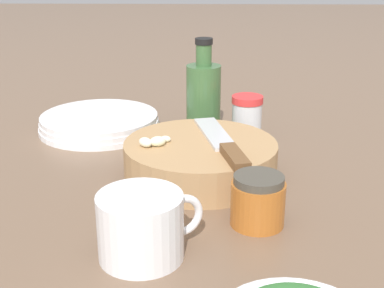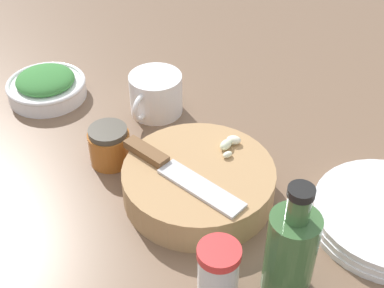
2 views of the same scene
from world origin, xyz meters
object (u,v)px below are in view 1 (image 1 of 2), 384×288
(coffee_mug, at_px, (142,226))
(cutting_board, at_px, (200,159))
(garlic_cloves, at_px, (154,141))
(spice_jar, at_px, (247,118))
(honey_jar, at_px, (258,201))
(oil_bottle, at_px, (203,96))
(plate_stack, at_px, (100,123))
(chef_knife, at_px, (224,144))

(coffee_mug, bearing_deg, cutting_board, -15.54)
(garlic_cloves, relative_size, spice_jar, 0.61)
(honey_jar, height_order, oil_bottle, oil_bottle)
(garlic_cloves, height_order, plate_stack, garlic_cloves)
(cutting_board, xyz_separation_m, plate_stack, (0.20, 0.19, -0.01))
(garlic_cloves, relative_size, oil_bottle, 0.28)
(coffee_mug, relative_size, plate_stack, 0.53)
(cutting_board, distance_m, garlic_cloves, 0.08)
(cutting_board, relative_size, honey_jar, 3.39)
(chef_knife, height_order, plate_stack, chef_knife)
(chef_knife, bearing_deg, honey_jar, -87.08)
(garlic_cloves, distance_m, plate_stack, 0.25)
(cutting_board, relative_size, coffee_mug, 1.94)
(spice_jar, bearing_deg, plate_stack, 80.11)
(chef_knife, bearing_deg, garlic_cloves, 165.58)
(honey_jar, distance_m, oil_bottle, 0.36)
(plate_stack, bearing_deg, coffee_mug, -163.33)
(chef_knife, height_order, honey_jar, same)
(spice_jar, bearing_deg, garlic_cloves, 139.04)
(chef_knife, xyz_separation_m, garlic_cloves, (0.00, 0.10, 0.00))
(cutting_board, height_order, spice_jar, spice_jar)
(cutting_board, distance_m, oil_bottle, 0.20)
(chef_knife, distance_m, plate_stack, 0.32)
(chef_knife, distance_m, spice_jar, 0.18)
(garlic_cloves, relative_size, coffee_mug, 0.42)
(honey_jar, bearing_deg, spice_jar, -1.52)
(cutting_board, bearing_deg, oil_bottle, -1.02)
(chef_knife, bearing_deg, cutting_board, 140.14)
(garlic_cloves, relative_size, plate_stack, 0.22)
(garlic_cloves, bearing_deg, chef_knife, -91.04)
(coffee_mug, bearing_deg, plate_stack, 16.67)
(chef_knife, bearing_deg, oil_bottle, 84.58)
(chef_knife, relative_size, garlic_cloves, 4.47)
(coffee_mug, xyz_separation_m, plate_stack, (0.43, 0.13, -0.02))
(spice_jar, xyz_separation_m, oil_bottle, (0.04, 0.08, 0.03))
(spice_jar, height_order, oil_bottle, oil_bottle)
(spice_jar, distance_m, honey_jar, 0.30)
(garlic_cloves, bearing_deg, oil_bottle, -18.55)
(oil_bottle, bearing_deg, plate_stack, 88.76)
(honey_jar, bearing_deg, chef_knife, 16.31)
(chef_knife, xyz_separation_m, coffee_mug, (-0.21, 0.10, -0.02))
(cutting_board, xyz_separation_m, coffee_mug, (-0.22, 0.06, 0.01))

